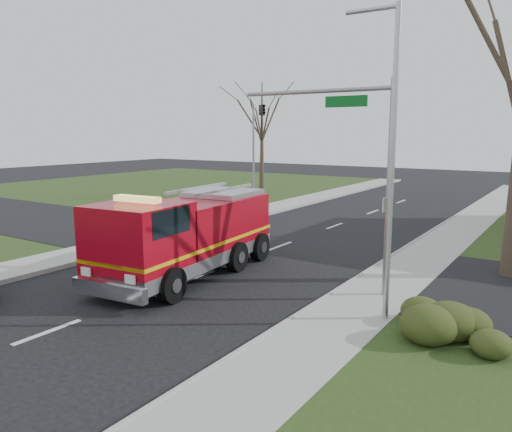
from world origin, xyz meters
The scene contains 9 objects.
ground centered at (0.00, 0.00, 0.00)m, with size 120.00×120.00×0.00m, color black.
sidewalk_right centered at (6.20, 0.00, 0.07)m, with size 2.40×80.00×0.15m, color gray.
sidewalk_left centered at (-6.20, 0.00, 0.07)m, with size 2.40×80.00×0.15m, color gray.
hedge_corner centered at (9.00, -1.00, 0.58)m, with size 2.80×2.00×0.90m, color #293513.
bare_tree_left centered at (-10.00, 20.00, 5.56)m, with size 4.50×4.50×9.00m.
traffic_signal_mast centered at (5.21, 1.50, 4.71)m, with size 5.29×0.18×6.80m.
streetlight_pole centered at (7.14, -0.50, 4.55)m, with size 1.48×0.16×8.40m.
utility_pole_far centered at (-6.80, 14.00, 3.50)m, with size 0.14×0.14×7.00m, color gray.
fire_engine centered at (-0.44, 0.01, 1.46)m, with size 3.69×8.25×3.23m.
Camera 1 is at (11.42, -13.36, 5.20)m, focal length 35.00 mm.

